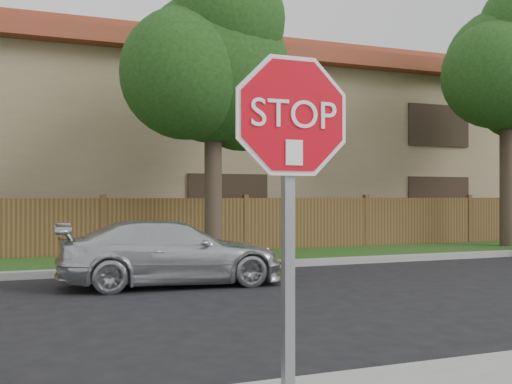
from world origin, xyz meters
name	(u,v)px	position (x,y,z in m)	size (l,w,h in m)	color
far_curb	(122,271)	(0.00, 8.15, 0.07)	(70.00, 0.30, 0.15)	gray
grass_strip	(111,263)	(0.00, 9.80, 0.06)	(70.00, 3.00, 0.12)	#1E4714
fence	(103,229)	(0.00, 11.40, 0.80)	(70.00, 0.12, 1.60)	#50351C
apartment_building	(84,143)	(0.00, 17.00, 3.53)	(35.20, 9.20, 7.20)	#9A875F
tree_mid	(215,68)	(2.52, 9.57, 4.87)	(4.80, 3.90, 7.35)	#382B21
tree_right	(510,69)	(12.02, 9.57, 5.57)	(4.80, 3.90, 8.20)	#382B21
stop_sign	(291,170)	(-0.45, -1.48, 1.83)	(1.01, 0.13, 2.55)	gray
sedan_right	(172,253)	(0.64, 6.24, 0.61)	(1.70, 4.18, 1.21)	silver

